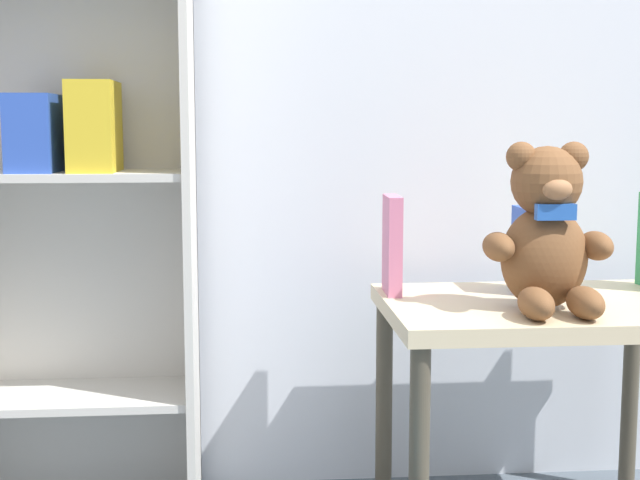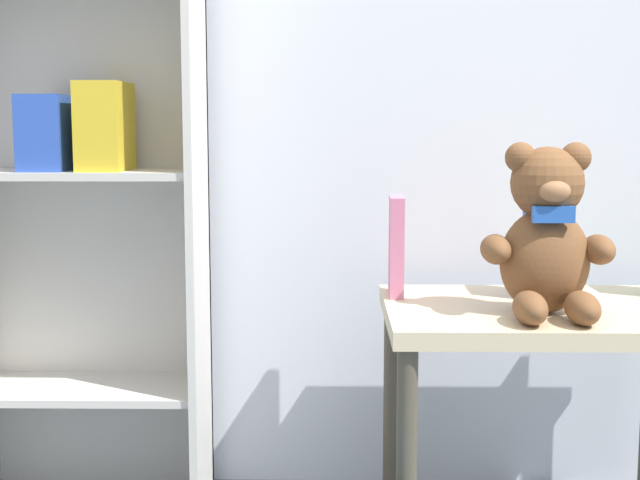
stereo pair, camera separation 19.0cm
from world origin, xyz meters
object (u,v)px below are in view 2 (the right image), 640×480
object	(u,v)px
book_standing_pink	(396,246)
display_table	(544,340)
book_standing_blue	(534,253)
bookshelf_side	(84,139)
teddy_bear	(547,237)

from	to	relation	value
book_standing_pink	display_table	bearing A→B (deg)	-19.52
book_standing_blue	display_table	bearing A→B (deg)	-89.33
bookshelf_side	display_table	distance (m)	1.13
teddy_bear	book_standing_pink	size ratio (longest dim) A/B	1.56
book_standing_blue	bookshelf_side	bearing A→B (deg)	174.34
bookshelf_side	book_standing_pink	size ratio (longest dim) A/B	7.21
teddy_bear	book_standing_blue	xyz separation A→B (m)	(0.02, 0.20, -0.06)
bookshelf_side	book_standing_blue	distance (m)	1.06
display_table	teddy_bear	bearing A→B (deg)	-105.02
display_table	book_standing_pink	world-z (taller)	book_standing_pink
teddy_bear	book_standing_blue	world-z (taller)	teddy_bear
teddy_bear	book_standing_pink	bearing A→B (deg)	144.64
display_table	book_standing_pink	bearing A→B (deg)	158.67
teddy_bear	book_standing_pink	distance (m)	0.35
display_table	book_standing_pink	size ratio (longest dim) A/B	3.05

